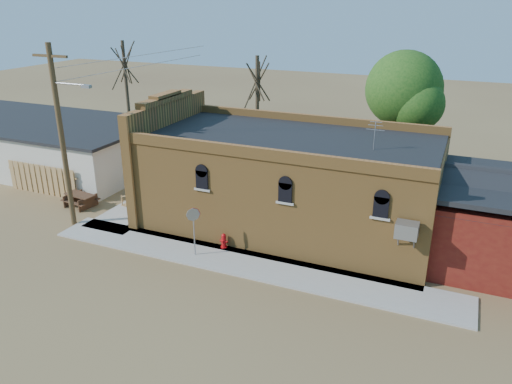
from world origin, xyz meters
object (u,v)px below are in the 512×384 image
at_px(utility_pole, 62,134).
at_px(fire_hydrant, 224,241).
at_px(picnic_table, 80,198).
at_px(trash_barrel, 146,185).
at_px(brick_bar, 284,181).
at_px(stop_sign, 193,219).

height_order(utility_pole, fire_hydrant, utility_pole).
bearing_deg(picnic_table, utility_pole, -48.15).
bearing_deg(trash_barrel, utility_pole, -99.45).
distance_m(trash_barrel, picnic_table, 3.78).
xyz_separation_m(brick_bar, trash_barrel, (-8.94, 0.78, -1.81)).
bearing_deg(utility_pole, stop_sign, -3.96).
distance_m(utility_pole, fire_hydrant, 9.35).
height_order(brick_bar, fire_hydrant, brick_bar).
xyz_separation_m(utility_pole, picnic_table, (-1.36, 2.00, -4.30)).
bearing_deg(brick_bar, fire_hydrant, -112.49).
bearing_deg(stop_sign, brick_bar, 43.83).
distance_m(fire_hydrant, stop_sign, 2.00).
bearing_deg(picnic_table, brick_bar, 19.36).
relative_size(utility_pole, fire_hydrant, 12.87).
xyz_separation_m(fire_hydrant, stop_sign, (-0.89, -1.11, 1.40)).
distance_m(brick_bar, stop_sign, 5.41).
xyz_separation_m(utility_pole, stop_sign, (7.37, -0.51, -2.95)).
relative_size(brick_bar, fire_hydrant, 23.45).
bearing_deg(stop_sign, picnic_table, 144.52).
bearing_deg(stop_sign, fire_hydrant, 31.72).
bearing_deg(picnic_table, trash_barrel, 62.12).
relative_size(fire_hydrant, trash_barrel, 0.78).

